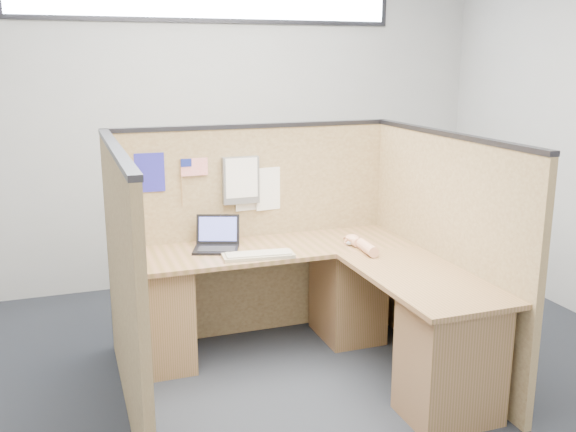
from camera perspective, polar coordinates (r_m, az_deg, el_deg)
name	(u,v)px	position (r m, az deg, el deg)	size (l,w,h in m)	color
floor	(303,393)	(4.03, 1.32, -15.42)	(5.00, 5.00, 0.00)	black
wall_back	(212,125)	(5.70, -6.73, 8.00)	(5.00, 5.00, 0.00)	#B0B2B5
cubicle_partitions	(280,252)	(4.10, -0.75, -3.21)	(2.06, 1.83, 1.53)	brown
l_desk	(314,311)	(4.16, 2.33, -8.45)	(1.95, 1.75, 0.73)	brown
laptop	(214,241)	(4.31, -6.61, -2.22)	(0.35, 0.37, 0.21)	black
keyboard	(258,255)	(4.11, -2.65, -3.50)	(0.47, 0.20, 0.03)	gray
mouse	(352,242)	(4.40, 5.72, -2.29)	(0.11, 0.07, 0.04)	#B4B4B9
hand_forearm	(362,245)	(4.28, 6.62, -2.55)	(0.11, 0.38, 0.08)	tan
blue_poster	(150,173)	(4.35, -12.19, 3.79)	(0.20, 0.00, 0.26)	#2423A0
american_flag	(191,169)	(4.38, -8.58, 4.19)	(0.19, 0.01, 0.32)	olive
file_holder	(241,180)	(4.45, -4.21, 3.21)	(0.26, 0.05, 0.33)	slate
paper_left	(249,192)	(4.51, -3.49, 2.10)	(0.20, 0.00, 0.26)	white
paper_right	(272,189)	(4.56, -1.47, 2.46)	(0.24, 0.00, 0.31)	white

